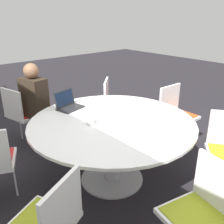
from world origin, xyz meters
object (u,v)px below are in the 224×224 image
(chair_0, at_px, (21,111))
(chair_3, at_px, (204,208))
(laptop, at_px, (68,104))
(chair_2, at_px, (48,220))
(chair_6, at_px, (114,102))
(person_0, at_px, (36,100))
(chair_5, at_px, (176,111))
(coffee_cup, at_px, (90,121))

(chair_0, height_order, chair_3, same)
(laptop, bearing_deg, chair_0, 94.39)
(chair_2, bearing_deg, chair_3, -60.66)
(chair_0, height_order, chair_6, same)
(chair_2, relative_size, chair_3, 1.00)
(chair_3, distance_m, person_0, 2.50)
(chair_2, xyz_separation_m, person_0, (1.86, -0.82, 0.19))
(chair_6, distance_m, laptop, 1.07)
(chair_2, relative_size, chair_6, 1.00)
(chair_3, distance_m, chair_5, 1.91)
(chair_0, distance_m, laptop, 0.93)
(chair_2, height_order, chair_6, same)
(person_0, bearing_deg, chair_5, 37.85)
(chair_6, bearing_deg, coffee_cup, -6.34)
(chair_2, distance_m, person_0, 2.04)
(chair_2, xyz_separation_m, laptop, (1.23, -0.95, 0.28))
(chair_0, height_order, laptop, laptop)
(chair_5, distance_m, chair_6, 0.96)
(chair_3, xyz_separation_m, chair_6, (2.13, -1.05, 0.00))
(chair_0, bearing_deg, chair_3, -8.52)
(chair_0, distance_m, person_0, 0.32)
(chair_0, distance_m, chair_6, 1.39)
(coffee_cup, bearing_deg, person_0, 2.24)
(chair_5, distance_m, person_0, 1.97)
(chair_3, relative_size, chair_5, 1.00)
(chair_0, relative_size, coffee_cup, 10.65)
(chair_2, relative_size, coffee_cup, 10.65)
(chair_0, distance_m, chair_2, 2.18)
(chair_5, distance_m, coffee_cup, 1.49)
(chair_3, height_order, person_0, person_0)
(chair_0, height_order, coffee_cup, chair_0)
(chair_3, distance_m, coffee_cup, 1.33)
(chair_0, height_order, chair_5, same)
(chair_5, bearing_deg, laptop, -22.07)
(person_0, bearing_deg, chair_3, -11.23)
(chair_3, xyz_separation_m, laptop, (1.87, -0.05, 0.28))
(chair_0, relative_size, chair_2, 1.00)
(chair_3, height_order, chair_5, same)
(chair_2, relative_size, chair_5, 1.00)
(chair_2, distance_m, coffee_cup, 1.12)
(person_0, bearing_deg, chair_6, 59.13)
(coffee_cup, bearing_deg, chair_3, -178.75)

